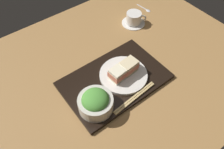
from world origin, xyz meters
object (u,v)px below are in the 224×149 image
at_px(sandwich_far, 129,66).
at_px(teaspoon, 146,9).
at_px(sandwich_plate, 123,75).
at_px(coffee_cup, 134,19).
at_px(chopsticks_pair, 135,98).
at_px(salad_bowl, 96,102).
at_px(sandwich_near, 118,74).

relative_size(sandwich_far, teaspoon, 0.76).
height_order(sandwich_plate, coffee_cup, coffee_cup).
relative_size(chopsticks_pair, teaspoon, 2.14).
relative_size(sandwich_far, salad_bowl, 0.57).
bearing_deg(sandwich_near, coffee_cup, 39.61).
height_order(chopsticks_pair, coffee_cup, coffee_cup).
bearing_deg(chopsticks_pair, sandwich_far, 60.59).
xyz_separation_m(sandwich_plate, chopsticks_pair, (-0.04, -0.11, -0.00)).
bearing_deg(chopsticks_pair, salad_bowl, 157.86).
bearing_deg(teaspoon, salad_bowl, -149.29).
xyz_separation_m(sandwich_plate, sandwich_near, (-0.03, -0.00, 0.03)).
relative_size(sandwich_near, salad_bowl, 0.57).
xyz_separation_m(chopsticks_pair, teaspoon, (0.44, 0.40, -0.02)).
relative_size(sandwich_near, teaspoon, 0.76).
height_order(salad_bowl, chopsticks_pair, salad_bowl).
relative_size(sandwich_plate, chopsticks_pair, 0.95).
height_order(sandwich_plate, teaspoon, sandwich_plate).
distance_m(salad_bowl, teaspoon, 0.68).
xyz_separation_m(sandwich_plate, coffee_cup, (0.27, 0.25, 0.01)).
distance_m(coffee_cup, teaspoon, 0.14).
height_order(sandwich_near, teaspoon, sandwich_near).
distance_m(salad_bowl, coffee_cup, 0.54).
xyz_separation_m(sandwich_plate, sandwich_far, (0.03, 0.00, 0.03)).
bearing_deg(sandwich_far, teaspoon, 37.62).
xyz_separation_m(sandwich_far, chopsticks_pair, (-0.06, -0.11, -0.04)).
relative_size(sandwich_plate, sandwich_near, 2.69).
height_order(sandwich_near, salad_bowl, salad_bowl).
relative_size(sandwich_far, coffee_cup, 0.62).
distance_m(sandwich_plate, sandwich_far, 0.04).
bearing_deg(sandwich_far, sandwich_plate, -177.14).
xyz_separation_m(sandwich_plate, salad_bowl, (-0.18, -0.05, 0.03)).
relative_size(coffee_cup, teaspoon, 1.22).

